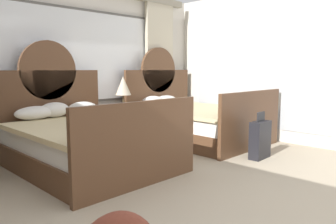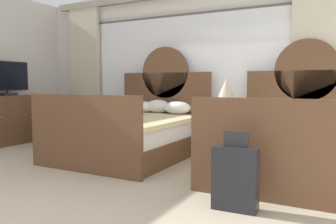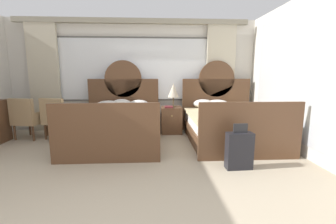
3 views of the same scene
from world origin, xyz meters
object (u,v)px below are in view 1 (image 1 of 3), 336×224
suitcase_on_floor (260,139)px  bed_near_mirror (197,121)px  book_on_nightstand (123,108)px  bed_near_window (86,140)px  nightstand_between_beds (123,126)px  table_lamp_on_nightstand (123,86)px

suitcase_on_floor → bed_near_mirror: bearing=78.5°
book_on_nightstand → suitcase_on_floor: size_ratio=0.38×
bed_near_mirror → suitcase_on_floor: (-0.29, -1.43, -0.07)m
bed_near_window → suitcase_on_floor: bed_near_window is taller
bed_near_mirror → suitcase_on_floor: 1.46m
nightstand_between_beds → book_on_nightstand: size_ratio=2.38×
book_on_nightstand → suitcase_on_floor: (0.91, -2.03, -0.36)m
table_lamp_on_nightstand → suitcase_on_floor: 2.41m
nightstand_between_beds → table_lamp_on_nightstand: 0.69m
table_lamp_on_nightstand → book_on_nightstand: 0.40m
bed_near_window → nightstand_between_beds: bed_near_window is taller
nightstand_between_beds → book_on_nightstand: bearing=-123.9°
bed_near_window → suitcase_on_floor: 2.45m
suitcase_on_floor → book_on_nightstand: bearing=114.1°
table_lamp_on_nightstand → suitcase_on_floor: table_lamp_on_nightstand is taller
nightstand_between_beds → book_on_nightstand: 0.34m
bed_near_mirror → table_lamp_on_nightstand: (-1.09, 0.73, 0.65)m
bed_near_mirror → book_on_nightstand: (-1.20, 0.61, 0.29)m
bed_near_mirror → table_lamp_on_nightstand: 1.46m
bed_near_window → suitcase_on_floor: (1.98, -1.44, -0.08)m
table_lamp_on_nightstand → book_on_nightstand: (-0.11, -0.12, -0.36)m
nightstand_between_beds → suitcase_on_floor: bearing=-68.4°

